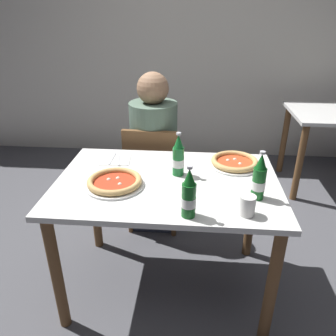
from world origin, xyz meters
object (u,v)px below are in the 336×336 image
Objects in this scene: pizza_margherita_near at (234,162)px; pizza_marinara_far at (115,182)px; chair_behind_table at (153,173)px; beer_bottle_right at (189,196)px; beer_bottle_center at (178,157)px; diner_seated at (154,158)px; paper_cup at (247,205)px; dining_table_main at (167,198)px; beer_bottle_left at (259,179)px; napkin_with_cutlery at (116,159)px; dining_table_background at (333,129)px.

pizza_margherita_near and pizza_marinara_far have the same top height.
beer_bottle_right is (0.28, -0.93, 0.37)m from chair_behind_table.
chair_behind_table is 2.87× the size of pizza_margherita_near.
pizza_marinara_far is (-0.65, -0.30, -0.00)m from pizza_margherita_near.
diner_seated is at bearing 109.88° from beer_bottle_center.
pizza_margherita_near is 1.20× the size of beer_bottle_right.
beer_bottle_right is (0.28, -0.98, 0.27)m from diner_seated.
paper_cup is at bearing -89.44° from pizza_margherita_near.
chair_behind_table is 8.95× the size of paper_cup.
pizza_marinara_far is at bearing 83.84° from chair_behind_table.
pizza_margherita_near is at bearing 30.06° from dining_table_main.
dining_table_main is at bearing -125.35° from beer_bottle_center.
beer_bottle_left and beer_bottle_center have the same top height.
dining_table_main is 4.86× the size of beer_bottle_right.
beer_bottle_left is 1.26× the size of napkin_with_cutlery.
pizza_marinara_far is at bearing -153.75° from beer_bottle_center.
pizza_margherita_near is at bearing 23.71° from beer_bottle_center.
chair_behind_table is at bearing -152.43° from dining_table_background.
beer_bottle_center is (0.21, -0.58, 0.27)m from diner_seated.
diner_seated is 4.89× the size of beer_bottle_left.
paper_cup is at bearing -17.89° from pizza_marinara_far.
paper_cup is (0.33, -0.37, -0.06)m from beer_bottle_center.
napkin_with_cutlery is at bearing -145.83° from dining_table_background.
beer_bottle_left reaches higher than paper_cup.
napkin_with_cutlery is 0.90m from paper_cup.
dining_table_background is 2.70× the size of pizza_margherita_near.
beer_bottle_left reaches higher than pizza_margherita_near.
pizza_marinara_far is at bearing -162.93° from dining_table_main.
paper_cup is at bearing 6.89° from beer_bottle_right.
chair_behind_table is at bearing 111.90° from beer_bottle_center.
dining_table_main is 0.99× the size of diner_seated.
napkin_with_cutlery reaches higher than dining_table_background.
beer_bottle_right reaches higher than pizza_marinara_far.
beer_bottle_right reaches higher than chair_behind_table.
dining_table_background is 1.93m from beer_bottle_center.
pizza_margherita_near is 0.38m from beer_bottle_left.
beer_bottle_left is (0.61, -0.80, 0.27)m from diner_seated.
beer_bottle_right is (-1.28, -1.75, 0.26)m from dining_table_background.
pizza_margherita_near is 0.36m from beer_bottle_center.
dining_table_main is 0.41m from beer_bottle_right.
beer_bottle_left is at bearing -17.38° from dining_table_main.
diner_seated is 4.89× the size of beer_bottle_center.
dining_table_main is 0.51m from paper_cup.
beer_bottle_left is at bearing 131.91° from chair_behind_table.
chair_behind_table is at bearing 106.87° from beer_bottle_right.
napkin_with_cutlery is at bearing 143.57° from paper_cup.
beer_bottle_center is (-1.35, -1.35, 0.26)m from dining_table_background.
beer_bottle_right is (0.39, -0.24, 0.08)m from pizza_marinara_far.
diner_seated reaches higher than dining_table_main.
diner_seated is at bearing -153.84° from dining_table_background.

